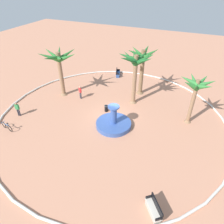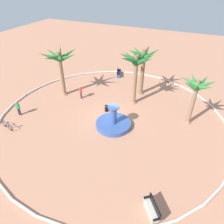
# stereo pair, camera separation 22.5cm
# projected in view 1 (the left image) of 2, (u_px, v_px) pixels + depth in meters

# --- Properties ---
(ground_plane) EXTENTS (80.00, 80.00, 0.00)m
(ground_plane) POSITION_uv_depth(u_px,v_px,m) (111.00, 117.00, 21.45)
(ground_plane) COLOR tan
(plaza_curb) EXTENTS (23.28, 23.28, 0.20)m
(plaza_curb) POSITION_uv_depth(u_px,v_px,m) (111.00, 117.00, 21.39)
(plaza_curb) COLOR silver
(plaza_curb) RESTS_ON ground
(fountain) EXTENTS (3.47, 3.47, 2.36)m
(fountain) POSITION_uv_depth(u_px,v_px,m) (114.00, 123.00, 20.09)
(fountain) COLOR #38569E
(fountain) RESTS_ON ground
(palm_tree_near_fountain) EXTENTS (3.13, 3.30, 5.00)m
(palm_tree_near_fountain) POSITION_uv_depth(u_px,v_px,m) (196.00, 88.00, 18.59)
(palm_tree_near_fountain) COLOR #8E6B4C
(palm_tree_near_fountain) RESTS_ON ground
(palm_tree_by_curb) EXTENTS (3.77, 3.54, 5.74)m
(palm_tree_by_curb) POSITION_uv_depth(u_px,v_px,m) (142.00, 61.00, 23.32)
(palm_tree_by_curb) COLOR brown
(palm_tree_by_curb) RESTS_ON ground
(palm_tree_mid_plaza) EXTENTS (3.73, 3.82, 5.95)m
(palm_tree_mid_plaza) POSITION_uv_depth(u_px,v_px,m) (135.00, 65.00, 21.21)
(palm_tree_mid_plaza) COLOR #8E6B4C
(palm_tree_mid_plaza) RESTS_ON ground
(palm_tree_far_side) EXTENTS (4.43, 4.52, 5.61)m
(palm_tree_far_side) POSITION_uv_depth(u_px,v_px,m) (59.00, 62.00, 22.93)
(palm_tree_far_side) COLOR #8E6B4C
(palm_tree_far_side) RESTS_ON ground
(bench_east) EXTENTS (1.57, 1.38, 1.00)m
(bench_east) POSITION_uv_depth(u_px,v_px,m) (154.00, 210.00, 12.86)
(bench_east) COLOR beige
(bench_east) RESTS_ON ground
(bench_west) EXTENTS (1.68, 0.97, 1.00)m
(bench_west) POSITION_uv_depth(u_px,v_px,m) (118.00, 74.00, 29.67)
(bench_west) COLOR #335BA8
(bench_west) RESTS_ON ground
(trash_bin) EXTENTS (0.46, 0.46, 0.73)m
(trash_bin) POSITION_uv_depth(u_px,v_px,m) (106.00, 108.00, 22.18)
(trash_bin) COLOR black
(trash_bin) RESTS_ON ground
(bicycle_red_frame) EXTENTS (0.51, 1.70, 0.94)m
(bicycle_red_frame) POSITION_uv_depth(u_px,v_px,m) (7.00, 126.00, 19.61)
(bicycle_red_frame) COLOR black
(bicycle_red_frame) RESTS_ON ground
(person_cyclist_helmet) EXTENTS (0.27, 0.52, 1.63)m
(person_cyclist_helmet) POSITION_uv_depth(u_px,v_px,m) (17.00, 108.00, 21.20)
(person_cyclist_helmet) COLOR #33333D
(person_cyclist_helmet) RESTS_ON ground
(person_cyclist_photo) EXTENTS (0.34, 0.47, 1.63)m
(person_cyclist_photo) POSITION_uv_depth(u_px,v_px,m) (80.00, 92.00, 24.11)
(person_cyclist_photo) COLOR #33333D
(person_cyclist_photo) RESTS_ON ground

